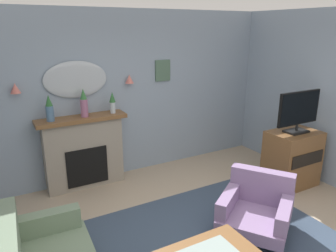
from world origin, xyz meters
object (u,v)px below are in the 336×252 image
tv_cabinet (292,158)px  wall_mirror (76,80)px  mantel_vase_right (112,102)px  mantel_vase_left (84,104)px  framed_picture (163,71)px  armchair_near_fireplace (257,207)px  tv_flatscreen (299,111)px  fireplace (84,153)px  wall_sconce_left (15,88)px  mantel_vase_centre (49,109)px  wall_sconce_right (129,79)px

tv_cabinet → wall_mirror: bearing=149.5°
mantel_vase_right → wall_mirror: size_ratio=0.35×
wall_mirror → tv_cabinet: bearing=-30.5°
mantel_vase_left → framed_picture: 1.51m
wall_mirror → mantel_vase_left: bearing=-73.6°
armchair_near_fireplace → tv_flatscreen: (1.35, 0.61, 0.94)m
fireplace → wall_sconce_left: wall_sconce_left is taller
mantel_vase_centre → mantel_vase_right: (0.95, 0.00, 0.00)m
wall_sconce_right → tv_cabinet: 2.92m
mantel_vase_left → armchair_near_fireplace: mantel_vase_left is taller
mantel_vase_centre → mantel_vase_left: size_ratio=0.90×
armchair_near_fireplace → fireplace: bearing=125.3°
fireplace → framed_picture: 1.91m
wall_sconce_left → wall_mirror: bearing=3.4°
mantel_vase_left → framed_picture: bearing=7.1°
fireplace → mantel_vase_left: 0.80m
wall_sconce_left → tv_flatscreen: bearing=-24.2°
mantel_vase_left → tv_cabinet: size_ratio=0.48×
mantel_vase_left → tv_cabinet: mantel_vase_left is taller
tv_cabinet → mantel_vase_left: bearing=151.6°
framed_picture → armchair_near_fireplace: framed_picture is taller
wall_sconce_left → armchair_near_fireplace: wall_sconce_left is taller
wall_sconce_right → tv_flatscreen: bearing=-39.3°
fireplace → framed_picture: bearing=5.8°
mantel_vase_centre → fireplace: bearing=3.6°
mantel_vase_right → tv_flatscreen: tv_flatscreen is taller
fireplace → armchair_near_fireplace: bearing=-54.7°
tv_cabinet → tv_flatscreen: size_ratio=1.07×
mantel_vase_centre → framed_picture: 2.00m
wall_mirror → armchair_near_fireplace: (1.56, -2.35, -1.40)m
tv_cabinet → framed_picture: bearing=129.4°
wall_mirror → tv_flatscreen: (2.92, -1.74, -0.46)m
mantel_vase_centre → armchair_near_fireplace: size_ratio=0.34×
mantel_vase_left → armchair_near_fireplace: size_ratio=0.38×
mantel_vase_centre → tv_flatscreen: size_ratio=0.46×
wall_sconce_left → armchair_near_fireplace: (2.41, -2.30, -1.35)m
armchair_near_fireplace → tv_cabinet: bearing=25.1°
mantel_vase_left → armchair_near_fireplace: (1.51, -2.18, -1.06)m
mantel_vase_centre → tv_flatscreen: tv_flatscreen is taller
framed_picture → armchair_near_fireplace: (0.06, -2.36, -1.44)m
wall_sconce_left → mantel_vase_centre: bearing=-16.7°
mantel_vase_centre → wall_sconce_left: size_ratio=2.77×
mantel_vase_right → wall_sconce_left: (-1.35, 0.12, 0.31)m
fireplace → wall_sconce_right: wall_sconce_right is taller
mantel_vase_right → wall_sconce_right: (0.35, 0.12, 0.31)m
wall_sconce_left → tv_flatscreen: size_ratio=0.17×
wall_sconce_left → armchair_near_fireplace: 3.60m
mantel_vase_centre → wall_mirror: bearing=20.7°
mantel_vase_centre → tv_flatscreen: bearing=-25.0°
armchair_near_fireplace → tv_cabinet: (1.35, 0.63, 0.15)m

